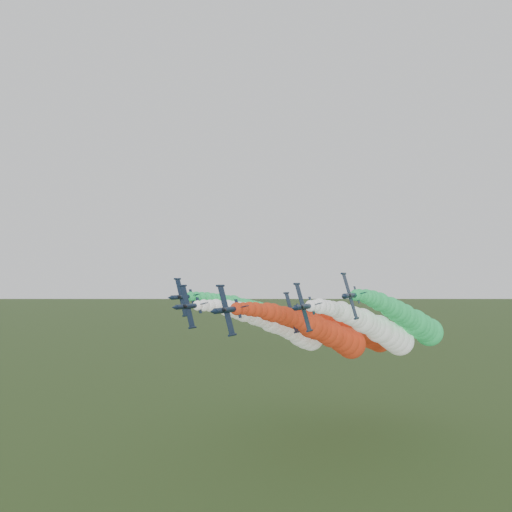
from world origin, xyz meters
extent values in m
plane|color=#3B5123|center=(0.00, 0.00, 0.00)|extent=(3000.00, 3000.00, 0.00)
cylinder|color=#111F35|center=(-0.57, -5.05, 36.27)|extent=(1.26, 8.29, 1.26)
cone|color=#111F35|center=(-0.57, -9.93, 36.27)|extent=(1.14, 1.66, 1.14)
cone|color=black|center=(-0.57, -0.54, 36.27)|extent=(1.14, 0.83, 1.14)
ellipsoid|color=black|center=(-0.21, -6.89, 36.37)|extent=(0.74, 1.73, 0.88)
cube|color=#111F35|center=(-0.70, -5.24, 36.23)|extent=(2.59, 1.75, 8.51)
cylinder|color=#111F35|center=(-1.94, -5.24, 40.47)|extent=(0.50, 2.39, 0.50)
cylinder|color=#111F35|center=(0.54, -5.24, 31.99)|extent=(0.50, 2.39, 0.50)
cube|color=#111F35|center=(0.45, -1.55, 36.56)|extent=(2.07, 1.38, 0.72)
cube|color=#111F35|center=(-0.44, -1.55, 36.30)|extent=(1.07, 1.01, 3.38)
sphere|color=#AF2C13|center=(-0.57, -1.83, 36.27)|extent=(2.37, 2.37, 2.37)
sphere|color=#AF2C13|center=(-0.55, 0.49, 36.18)|extent=(2.35, 2.35, 2.35)
sphere|color=#AF2C13|center=(-0.51, 2.81, 36.00)|extent=(2.76, 2.76, 2.76)
sphere|color=#AF2C13|center=(-0.44, 5.13, 35.75)|extent=(2.92, 2.92, 2.92)
sphere|color=#AF2C13|center=(-0.34, 7.45, 35.45)|extent=(2.81, 2.81, 2.81)
sphere|color=#AF2C13|center=(-0.22, 9.77, 35.10)|extent=(3.63, 3.63, 3.63)
sphere|color=#AF2C13|center=(-0.06, 12.10, 34.71)|extent=(3.89, 3.89, 3.89)
sphere|color=#AF2C13|center=(0.12, 14.42, 34.27)|extent=(3.61, 3.61, 3.61)
sphere|color=#AF2C13|center=(0.33, 16.74, 33.80)|extent=(4.12, 4.12, 4.12)
sphere|color=#AF2C13|center=(0.57, 19.06, 33.29)|extent=(4.19, 4.19, 4.19)
sphere|color=#AF2C13|center=(0.84, 21.38, 32.74)|extent=(4.26, 4.26, 4.26)
sphere|color=#AF2C13|center=(1.13, 23.70, 32.16)|extent=(4.58, 4.58, 4.58)
sphere|color=#AF2C13|center=(1.46, 26.02, 31.55)|extent=(5.07, 5.07, 5.07)
sphere|color=#AF2C13|center=(1.81, 28.34, 30.90)|extent=(5.96, 5.96, 5.96)
sphere|color=#AF2C13|center=(2.19, 30.66, 30.23)|extent=(5.86, 5.86, 5.86)
sphere|color=#AF2C13|center=(2.59, 32.99, 29.52)|extent=(5.42, 5.42, 5.42)
sphere|color=#AF2C13|center=(3.03, 35.31, 28.79)|extent=(5.94, 5.94, 5.94)
sphere|color=#AF2C13|center=(3.49, 37.63, 28.03)|extent=(6.46, 6.46, 6.46)
sphere|color=#AF2C13|center=(3.99, 39.95, 27.24)|extent=(5.78, 5.78, 5.78)
sphere|color=#AF2C13|center=(4.51, 42.27, 26.42)|extent=(6.58, 6.58, 6.58)
sphere|color=#AF2C13|center=(5.05, 44.59, 25.58)|extent=(7.21, 7.21, 7.21)
sphere|color=#AF2C13|center=(5.63, 46.91, 24.71)|extent=(7.72, 7.72, 7.72)
cylinder|color=#111F35|center=(-15.27, 4.02, 36.06)|extent=(1.26, 8.29, 1.26)
cone|color=#111F35|center=(-15.27, -0.86, 36.06)|extent=(1.14, 1.66, 1.14)
cone|color=black|center=(-15.27, 8.53, 36.06)|extent=(1.14, 0.83, 1.14)
ellipsoid|color=black|center=(-14.91, 2.18, 36.16)|extent=(0.74, 1.73, 0.88)
cube|color=#111F35|center=(-15.40, 3.84, 36.02)|extent=(2.59, 1.75, 8.51)
cylinder|color=#111F35|center=(-16.64, 3.84, 40.26)|extent=(0.50, 2.39, 0.50)
cylinder|color=#111F35|center=(-14.16, 3.84, 31.78)|extent=(0.50, 2.39, 0.50)
cube|color=#111F35|center=(-14.25, 7.52, 36.35)|extent=(2.07, 1.38, 0.72)
cube|color=#111F35|center=(-15.13, 7.52, 36.10)|extent=(1.07, 1.01, 3.38)
sphere|color=white|center=(-15.27, 7.24, 36.06)|extent=(2.13, 2.13, 2.13)
sphere|color=white|center=(-15.25, 9.56, 35.97)|extent=(2.56, 2.56, 2.56)
sphere|color=white|center=(-15.21, 11.88, 35.79)|extent=(2.65, 2.65, 2.65)
sphere|color=white|center=(-15.14, 14.20, 35.54)|extent=(3.24, 3.24, 3.24)
sphere|color=white|center=(-15.04, 16.53, 35.24)|extent=(3.02, 3.02, 3.02)
sphere|color=white|center=(-14.91, 18.85, 34.89)|extent=(3.87, 3.87, 3.87)
sphere|color=white|center=(-14.76, 21.17, 34.50)|extent=(3.94, 3.94, 3.94)
sphere|color=white|center=(-14.58, 23.49, 34.07)|extent=(4.30, 4.30, 4.30)
sphere|color=white|center=(-14.37, 25.81, 33.59)|extent=(4.77, 4.77, 4.77)
sphere|color=white|center=(-14.13, 28.13, 33.08)|extent=(4.35, 4.35, 4.35)
sphere|color=white|center=(-13.86, 30.45, 32.53)|extent=(5.05, 5.05, 5.05)
sphere|color=white|center=(-13.56, 32.77, 31.95)|extent=(4.96, 4.96, 4.96)
sphere|color=white|center=(-13.24, 35.09, 31.34)|extent=(4.98, 4.98, 4.98)
sphere|color=white|center=(-12.89, 37.41, 30.69)|extent=(5.97, 5.97, 5.97)
sphere|color=white|center=(-12.51, 39.74, 30.02)|extent=(5.87, 5.87, 5.87)
sphere|color=white|center=(-12.10, 42.06, 29.31)|extent=(5.61, 5.61, 5.61)
sphere|color=white|center=(-11.67, 44.38, 28.58)|extent=(5.77, 5.77, 5.77)
sphere|color=white|center=(-11.20, 46.70, 27.82)|extent=(6.21, 6.21, 6.21)
sphere|color=white|center=(-10.71, 49.02, 27.03)|extent=(6.31, 6.31, 6.31)
sphere|color=white|center=(-10.19, 51.34, 26.21)|extent=(7.47, 7.47, 7.47)
sphere|color=white|center=(-9.64, 53.66, 25.37)|extent=(7.72, 7.72, 7.72)
sphere|color=white|center=(-9.07, 55.98, 24.51)|extent=(7.39, 7.39, 7.39)
cylinder|color=#111F35|center=(9.63, 5.27, 36.54)|extent=(1.26, 8.29, 1.26)
cone|color=#111F35|center=(9.63, 0.39, 36.54)|extent=(1.14, 1.66, 1.14)
cone|color=black|center=(9.63, 9.78, 36.54)|extent=(1.14, 0.83, 1.14)
ellipsoid|color=black|center=(9.98, 3.43, 36.65)|extent=(0.74, 1.73, 0.88)
cube|color=#111F35|center=(9.49, 5.08, 36.51)|extent=(2.59, 1.75, 8.51)
cylinder|color=#111F35|center=(8.25, 5.08, 40.75)|extent=(0.50, 2.39, 0.50)
cylinder|color=#111F35|center=(10.74, 5.08, 32.27)|extent=(0.50, 2.39, 0.50)
cube|color=#111F35|center=(10.64, 8.76, 36.84)|extent=(2.07, 1.38, 0.72)
cube|color=#111F35|center=(9.76, 8.76, 36.58)|extent=(1.07, 1.01, 3.38)
sphere|color=white|center=(9.63, 8.49, 36.54)|extent=(2.20, 2.20, 2.20)
sphere|color=white|center=(9.64, 10.81, 36.46)|extent=(2.46, 2.46, 2.46)
sphere|color=white|center=(9.68, 13.13, 36.28)|extent=(3.07, 3.07, 3.07)
sphere|color=white|center=(9.75, 15.45, 36.03)|extent=(2.93, 2.93, 2.93)
sphere|color=white|center=(9.85, 17.77, 35.73)|extent=(3.10, 3.10, 3.10)
sphere|color=white|center=(9.98, 20.09, 35.38)|extent=(3.26, 3.26, 3.26)
sphere|color=white|center=(10.13, 22.41, 34.99)|extent=(3.30, 3.30, 3.30)
sphere|color=white|center=(10.31, 24.74, 34.55)|extent=(4.51, 4.51, 4.51)
sphere|color=white|center=(10.53, 27.06, 34.08)|extent=(3.86, 3.86, 3.86)
sphere|color=white|center=(10.76, 29.38, 33.57)|extent=(4.53, 4.53, 4.53)
sphere|color=white|center=(11.03, 31.70, 33.02)|extent=(4.65, 4.65, 4.65)
sphere|color=white|center=(11.33, 34.02, 32.44)|extent=(4.42, 4.42, 4.42)
sphere|color=white|center=(11.65, 36.34, 31.83)|extent=(5.72, 5.72, 5.72)
sphere|color=white|center=(12.00, 38.66, 31.18)|extent=(5.59, 5.59, 5.59)
sphere|color=white|center=(12.38, 40.98, 30.51)|extent=(5.26, 5.26, 5.26)
sphere|color=white|center=(12.79, 43.30, 29.80)|extent=(5.85, 5.85, 5.85)
sphere|color=white|center=(13.22, 45.63, 29.07)|extent=(6.87, 6.87, 6.87)
sphere|color=white|center=(13.69, 47.95, 28.31)|extent=(5.91, 5.91, 5.91)
sphere|color=white|center=(14.18, 50.27, 27.52)|extent=(6.72, 6.72, 6.72)
sphere|color=white|center=(14.70, 52.59, 26.70)|extent=(7.22, 7.22, 7.22)
sphere|color=white|center=(15.25, 54.91, 25.86)|extent=(7.62, 7.62, 7.62)
sphere|color=white|center=(15.82, 57.23, 24.99)|extent=(7.89, 7.89, 7.89)
cylinder|color=#111F35|center=(-24.55, 14.67, 37.43)|extent=(1.26, 8.29, 1.26)
cone|color=#111F35|center=(-24.55, 9.79, 37.43)|extent=(1.14, 1.66, 1.14)
cone|color=black|center=(-24.55, 19.18, 37.43)|extent=(1.14, 0.83, 1.14)
ellipsoid|color=black|center=(-24.20, 12.83, 37.54)|extent=(0.74, 1.73, 0.88)
cube|color=#111F35|center=(-24.69, 14.48, 37.39)|extent=(2.59, 1.75, 8.51)
cylinder|color=#111F35|center=(-25.93, 14.48, 41.63)|extent=(0.50, 2.39, 0.50)
cylinder|color=#111F35|center=(-23.44, 14.48, 33.15)|extent=(0.50, 2.39, 0.50)
cube|color=#111F35|center=(-23.54, 18.17, 37.73)|extent=(2.07, 1.38, 0.72)
cube|color=#111F35|center=(-24.42, 18.17, 37.47)|extent=(1.07, 1.01, 3.38)
sphere|color=green|center=(-24.55, 17.89, 37.43)|extent=(2.31, 2.31, 2.31)
sphere|color=green|center=(-24.54, 20.21, 37.34)|extent=(2.41, 2.41, 2.41)
sphere|color=green|center=(-24.50, 22.53, 37.16)|extent=(2.50, 2.50, 2.50)
sphere|color=green|center=(-24.43, 24.85, 36.92)|extent=(2.78, 2.78, 2.78)
sphere|color=green|center=(-24.33, 27.18, 36.62)|extent=(2.84, 2.84, 2.84)
sphere|color=green|center=(-24.20, 29.50, 36.27)|extent=(3.09, 3.09, 3.09)
sphere|color=green|center=(-24.05, 31.82, 35.88)|extent=(3.39, 3.39, 3.39)
sphere|color=green|center=(-23.86, 34.14, 35.44)|extent=(3.63, 3.63, 3.63)
sphere|color=green|center=(-23.65, 36.46, 34.97)|extent=(4.47, 4.47, 4.47)
sphere|color=green|center=(-23.41, 38.78, 34.45)|extent=(4.08, 4.08, 4.08)
sphere|color=green|center=(-23.15, 41.10, 33.91)|extent=(4.57, 4.57, 4.57)
sphere|color=green|center=(-22.85, 43.42, 33.33)|extent=(5.06, 5.06, 5.06)
sphere|color=green|center=(-22.53, 45.74, 32.71)|extent=(5.40, 5.40, 5.40)
sphere|color=green|center=(-22.18, 48.06, 32.07)|extent=(5.93, 5.93, 5.93)
sphere|color=green|center=(-21.80, 50.39, 31.39)|extent=(5.46, 5.46, 5.46)
sphere|color=green|center=(-21.39, 52.71, 30.69)|extent=(5.87, 5.87, 5.87)
sphere|color=green|center=(-20.95, 55.03, 29.96)|extent=(5.95, 5.95, 5.95)
sphere|color=green|center=(-20.49, 57.35, 29.19)|extent=(6.09, 6.09, 6.09)
sphere|color=green|center=(-20.00, 59.67, 28.41)|extent=(5.84, 5.84, 5.84)
sphere|color=green|center=(-19.48, 61.99, 27.59)|extent=(6.99, 6.99, 6.99)
sphere|color=green|center=(-18.93, 64.31, 26.75)|extent=(6.81, 6.81, 6.81)
sphere|color=green|center=(-18.35, 66.63, 25.88)|extent=(7.37, 7.37, 7.37)
cylinder|color=#111F35|center=(16.17, 12.77, 38.47)|extent=(1.26, 8.29, 1.26)
cone|color=#111F35|center=(16.17, 7.89, 38.47)|extent=(1.14, 1.66, 1.14)
cone|color=black|center=(16.17, 17.28, 38.47)|extent=(1.14, 0.83, 1.14)
ellipsoid|color=black|center=(16.52, 10.93, 38.57)|extent=(0.74, 1.73, 0.88)
cube|color=#111F35|center=(16.04, 12.59, 38.43)|extent=(2.59, 1.75, 8.51)
cylinder|color=#111F35|center=(14.80, 12.59, 42.67)|extent=(0.50, 2.39, 0.50)
cylinder|color=#111F35|center=(17.28, 12.59, 34.19)|extent=(0.50, 2.39, 0.50)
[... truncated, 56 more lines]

